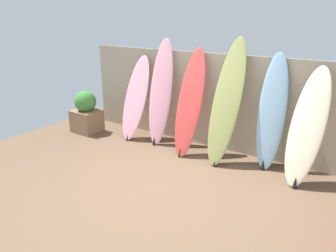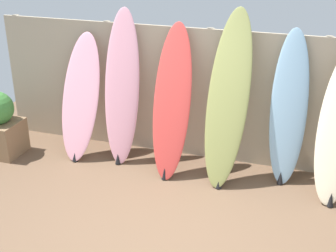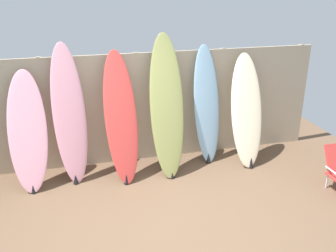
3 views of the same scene
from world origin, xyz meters
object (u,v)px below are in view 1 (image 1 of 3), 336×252
surfboard_olive_3 (226,103)px  planter_box (86,113)px  surfboard_cream_5 (307,127)px  surfboard_skyblue_4 (272,113)px  surfboard_pink_0 (136,98)px  surfboard_red_2 (190,103)px  surfboard_pink_1 (161,93)px

surfboard_olive_3 → planter_box: surfboard_olive_3 is taller
surfboard_cream_5 → surfboard_skyblue_4: bearing=160.9°
surfboard_skyblue_4 → planter_box: bearing=-172.2°
surfboard_pink_0 → surfboard_cream_5: bearing=-0.9°
surfboard_red_2 → surfboard_skyblue_4: (1.42, 0.22, -0.00)m
surfboard_red_2 → planter_box: bearing=-172.8°
surfboard_skyblue_4 → surfboard_pink_1: bearing=-177.5°
surfboard_red_2 → surfboard_cream_5: size_ratio=1.08×
surfboard_red_2 → planter_box: surfboard_red_2 is taller
surfboard_olive_3 → surfboard_cream_5: 1.33m
surfboard_olive_3 → planter_box: (-3.14, -0.33, -0.63)m
surfboard_pink_0 → surfboard_red_2: 1.33m
surfboard_pink_0 → surfboard_olive_3: size_ratio=0.79×
surfboard_pink_0 → planter_box: bearing=-161.4°
surfboard_pink_1 → planter_box: size_ratio=2.23×
surfboard_pink_1 → surfboard_red_2: size_ratio=1.07×
surfboard_pink_0 → surfboard_red_2: (1.33, -0.06, 0.11)m
surfboard_red_2 → planter_box: size_ratio=2.08×
surfboard_pink_1 → surfboard_olive_3: 1.44m
surfboard_pink_0 → planter_box: 1.23m
surfboard_red_2 → surfboard_olive_3: (0.71, 0.02, 0.12)m
surfboard_pink_0 → surfboard_pink_1: (0.60, 0.06, 0.18)m
surfboard_olive_3 → surfboard_cream_5: size_ratio=1.20×
surfboard_cream_5 → surfboard_red_2: bearing=-179.8°
surfboard_pink_0 → surfboard_skyblue_4: (2.75, 0.15, 0.11)m
surfboard_red_2 → surfboard_olive_3: size_ratio=0.90×
surfboard_pink_1 → surfboard_skyblue_4: bearing=2.5°
surfboard_cream_5 → planter_box: surfboard_cream_5 is taller
surfboard_pink_0 → surfboard_pink_1: 0.62m
surfboard_cream_5 → planter_box: (-4.46, -0.32, -0.45)m
surfboard_olive_3 → surfboard_skyblue_4: (0.72, 0.19, -0.12)m
surfboard_skyblue_4 → planter_box: size_ratio=2.08×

